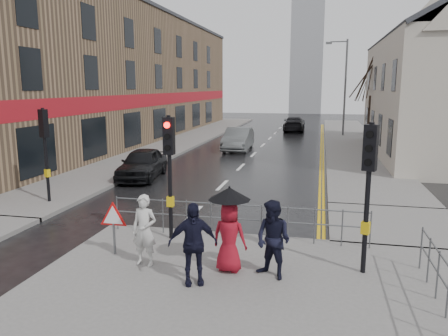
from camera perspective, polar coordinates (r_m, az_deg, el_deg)
The scene contains 22 objects.
ground at distance 12.30m, azimuth -8.09°, elevation -9.89°, with size 120.00×120.00×0.00m, color black.
near_pavement at distance 8.47m, azimuth 3.31°, elevation -19.27°, with size 10.00×9.00×0.14m, color #605E5B.
left_pavement at distance 35.65m, azimuth -4.92°, elevation 3.80°, with size 4.00×44.00×0.14m, color #605E5B.
right_pavement at distance 36.08m, azimuth 16.24°, elevation 3.50°, with size 4.00×40.00×0.14m, color #605E5B.
pavement_bridge_right at distance 14.58m, azimuth 21.44°, elevation -6.95°, with size 4.00×4.20×0.14m, color #605E5B.
building_left_terrace at distance 36.53m, azimuth -13.96°, elevation 11.45°, with size 8.00×42.00×10.00m, color #7E6248.
church_tower at distance 72.96m, azimuth 10.79°, elevation 14.16°, with size 5.00×5.00×18.00m, color #94979C.
traffic_signal_near_left at distance 11.79m, azimuth -7.16°, elevation 1.60°, with size 0.28×0.27×3.40m.
traffic_signal_near_right at distance 9.98m, azimuth 18.40°, elevation -0.50°, with size 0.34×0.33×3.40m.
traffic_signal_far_left at distance 16.90m, azimuth -22.37°, elevation 3.61°, with size 0.34×0.33×3.40m.
guard_railing_front at distance 12.07m, azimuth 1.57°, elevation -5.90°, with size 7.14×0.04×1.00m.
warning_sign at distance 11.24m, azimuth -14.26°, elevation -6.52°, with size 0.80×0.07×1.35m.
street_lamp at distance 38.80m, azimuth 15.32°, elevation 10.88°, with size 1.83×0.25×8.00m.
tree_near at distance 32.94m, azimuth 18.80°, elevation 11.56°, with size 2.40×2.40×6.58m.
tree_far at distance 40.94m, azimuth 18.27°, elevation 10.30°, with size 2.40×2.40×5.64m.
pedestrian_a at distance 10.44m, azimuth -10.36°, elevation -8.01°, with size 0.62×0.40×1.69m, color beige.
pedestrian_b at distance 9.66m, azimuth 6.44°, elevation -9.30°, with size 0.84×0.66×1.74m, color black.
pedestrian_with_umbrella at distance 9.87m, azimuth 0.71°, elevation -7.43°, with size 0.96×0.96×1.95m.
pedestrian_d at distance 9.35m, azimuth -4.11°, elevation -9.81°, with size 1.04×0.43×1.78m, color black.
car_parked at distance 20.87m, azimuth -10.62°, elevation 0.57°, with size 1.68×4.17×1.42m, color black.
car_mid at distance 29.69m, azimuth 1.86°, elevation 3.80°, with size 1.61×4.62×1.52m, color #505456.
car_far at distance 42.75m, azimuth 9.15°, elevation 5.70°, with size 1.99×4.89×1.42m, color black.
Camera 1 is at (4.14, -10.76, 4.29)m, focal length 35.00 mm.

